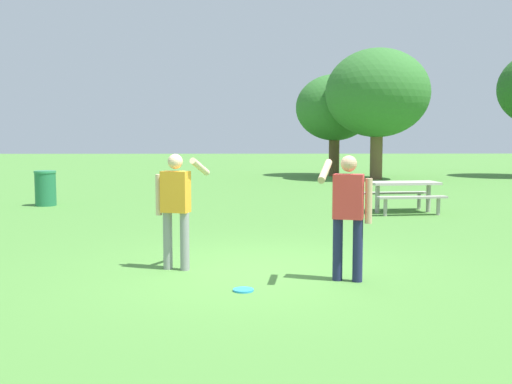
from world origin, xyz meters
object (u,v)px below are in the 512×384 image
person_catcher (348,208)px  trash_can_further_along (45,188)px  picnic_table_near (403,190)px  tree_tall_left (335,108)px  frisbee (243,290)px  tree_broad_center (377,93)px  person_thrower (176,202)px

person_catcher → trash_can_further_along: 11.10m
picnic_table_near → tree_tall_left: size_ratio=0.38×
person_catcher → trash_can_further_along: (-6.77, 8.79, -0.48)m
picnic_table_near → trash_can_further_along: bearing=169.8°
frisbee → trash_can_further_along: bearing=120.3°
person_catcher → tree_broad_center: bearing=76.4°
person_thrower → frisbee: size_ratio=6.49×
person_thrower → tree_tall_left: size_ratio=0.34×
tree_tall_left → tree_broad_center: size_ratio=0.85×
frisbee → tree_broad_center: tree_broad_center is taller
tree_tall_left → tree_broad_center: (1.50, -2.48, 0.52)m
frisbee → tree_tall_left: bearing=78.6°
picnic_table_near → person_catcher: bearing=-110.3°
trash_can_further_along → tree_broad_center: size_ratio=0.17×
trash_can_further_along → tree_tall_left: tree_tall_left is taller
person_thrower → trash_can_further_along: (-4.47, 8.03, -0.48)m
person_thrower → trash_can_further_along: person_thrower is taller
person_thrower → tree_tall_left: bearing=75.4°
person_catcher → frisbee: size_ratio=6.49×
person_thrower → trash_can_further_along: size_ratio=1.71×
picnic_table_near → trash_can_further_along: trash_can_further_along is taller
person_thrower → picnic_table_near: bearing=52.1°
person_thrower → person_catcher: 2.42m
person_thrower → tree_broad_center: 19.51m
tree_tall_left → frisbee: bearing=-101.4°
tree_broad_center → picnic_table_near: bearing=-99.3°
frisbee → tree_broad_center: size_ratio=0.04×
person_thrower → tree_tall_left: 21.33m
person_catcher → frisbee: person_catcher is taller
frisbee → picnic_table_near: picnic_table_near is taller
trash_can_further_along → picnic_table_near: bearing=-10.2°
person_catcher → picnic_table_near: bearing=69.7°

